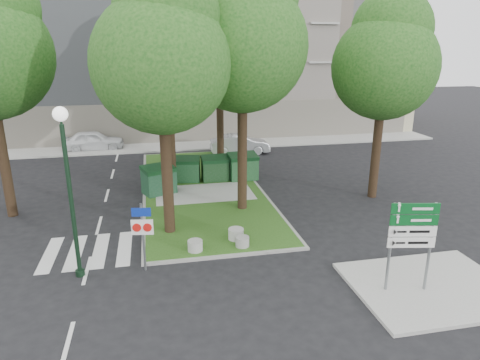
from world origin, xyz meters
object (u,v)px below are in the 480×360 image
object	(u,v)px
tree_street_right	(386,57)
litter_bin	(243,169)
tree_median_far	(220,31)
dumpster_c	(215,168)
car_white	(93,140)
tree_median_near_right	(244,33)
tree_median_near_left	(163,50)
dumpster_b	(187,169)
bollard_right	(242,241)
dumpster_d	(243,167)
traffic_sign_pole	(143,228)
tree_median_mid	(169,56)
bollard_left	(195,246)
bollard_mid	(236,234)
street_lamp	(68,174)
directional_sign	(412,233)
dumpster_a	(159,180)
car_silver	(240,144)

from	to	relation	value
tree_street_right	litter_bin	distance (m)	9.97
tree_median_far	dumpster_c	world-z (taller)	tree_median_far
tree_median_far	dumpster_c	xyz separation A→B (m)	(-0.88, -2.90, -7.52)
car_white	tree_median_near_right	bearing A→B (deg)	-151.03
tree_median_near_left	dumpster_b	distance (m)	9.48
litter_bin	bollard_right	bearing A→B (deg)	-102.39
tree_median_near_left	bollard_right	bearing A→B (deg)	-38.78
dumpster_d	traffic_sign_pole	size ratio (longest dim) A/B	0.70
tree_median_near_right	tree_street_right	distance (m)	7.09
bollard_right	traffic_sign_pole	bearing A→B (deg)	-166.14
dumpster_b	dumpster_d	size ratio (longest dim) A/B	0.96
tree_median_mid	bollard_right	size ratio (longest dim) A/B	18.80
tree_median_near_right	dumpster_d	bearing A→B (deg)	78.44
bollard_left	bollard_right	world-z (taller)	bollard_left
car_white	traffic_sign_pole	bearing A→B (deg)	-170.39
dumpster_b	bollard_mid	bearing A→B (deg)	-71.14
bollard_mid	street_lamp	distance (m)	6.75
tree_median_near_right	tree_median_far	bearing A→B (deg)	88.47
tree_median_mid	dumpster_b	world-z (taller)	tree_median_mid
tree_street_right	dumpster_c	bearing A→B (deg)	151.91
bollard_left	bollard_mid	distance (m)	1.83
dumpster_c	street_lamp	size ratio (longest dim) A/B	0.27
dumpster_b	directional_sign	size ratio (longest dim) A/B	0.57
bollard_left	car_white	bearing A→B (deg)	107.17
bollard_right	bollard_mid	bearing A→B (deg)	99.55
tree_median_far	tree_street_right	xyz separation A→B (m)	(6.80, -7.00, -1.34)
tree_median_near_left	car_white	size ratio (longest dim) A/B	2.42
bollard_mid	dumpster_d	bearing A→B (deg)	75.94
litter_bin	street_lamp	bearing A→B (deg)	-127.80
tree_median_near_right	car_white	distance (m)	18.01
tree_median_near_right	dumpster_c	size ratio (longest dim) A/B	7.52
tree_street_right	traffic_sign_pole	distance (m)	13.90
tree_median_near_right	dumpster_a	size ratio (longest dim) A/B	5.94
dumpster_d	car_silver	world-z (taller)	dumpster_d
dumpster_c	dumpster_b	bearing A→B (deg)	173.59
tree_median_mid	dumpster_b	distance (m)	6.24
tree_median_near_left	traffic_sign_pole	world-z (taller)	tree_median_near_left
dumpster_b	car_silver	distance (m)	7.56
dumpster_d	car_white	size ratio (longest dim) A/B	0.40
tree_median_near_left	tree_median_near_right	xyz separation A→B (m)	(3.50, 2.00, 0.67)
bollard_left	dumpster_a	bearing A→B (deg)	99.20
tree_street_right	bollard_right	world-z (taller)	tree_street_right
litter_bin	street_lamp	world-z (taller)	street_lamp
tree_median_far	dumpster_b	xyz separation A→B (m)	(-2.48, -2.73, -7.53)
dumpster_a	dumpster_c	xyz separation A→B (m)	(3.20, 1.70, -0.04)
tree_median_near_left	dumpster_b	xyz separation A→B (m)	(1.22, 6.77, -6.53)
tree_median_mid	directional_sign	xyz separation A→B (m)	(6.46, -12.58, -4.93)
dumpster_b	tree_median_mid	bearing A→B (deg)	-149.48
dumpster_a	car_silver	distance (m)	10.01
tree_median_near_left	street_lamp	bearing A→B (deg)	-138.52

